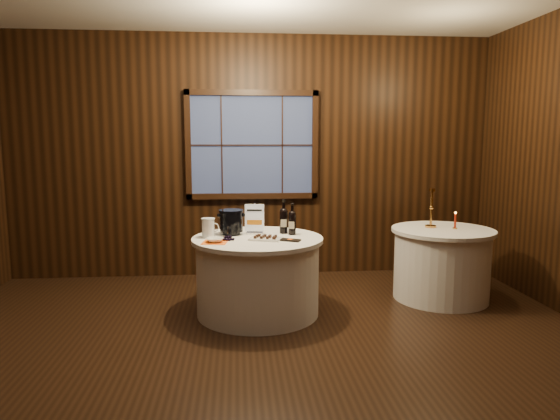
{
  "coord_description": "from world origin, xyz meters",
  "views": [
    {
      "loc": [
        -0.2,
        -3.78,
        1.71
      ],
      "look_at": [
        0.21,
        0.9,
        1.05
      ],
      "focal_mm": 32.0,
      "sensor_mm": 36.0,
      "label": 1
    }
  ],
  "objects": [
    {
      "name": "ground",
      "position": [
        0.0,
        0.0,
        0.0
      ],
      "size": [
        6.0,
        6.0,
        0.0
      ],
      "primitive_type": "plane",
      "color": "black",
      "rests_on": "ground"
    },
    {
      "name": "ice_bucket",
      "position": [
        -0.26,
        1.17,
        0.9
      ],
      "size": [
        0.25,
        0.25,
        0.25
      ],
      "color": "black",
      "rests_on": "main_table"
    },
    {
      "name": "chocolate_box",
      "position": [
        0.3,
        0.8,
        0.78
      ],
      "size": [
        0.21,
        0.17,
        0.02
      ],
      "primitive_type": "cube",
      "rotation": [
        0.0,
        0.0,
        -0.46
      ],
      "color": "black",
      "rests_on": "main_table"
    },
    {
      "name": "sign_stand",
      "position": [
        -0.02,
        1.19,
        0.88
      ],
      "size": [
        0.19,
        0.12,
        0.31
      ],
      "rotation": [
        0.0,
        0.0,
        -0.15
      ],
      "color": "#BBBBC2",
      "rests_on": "main_table"
    },
    {
      "name": "main_table",
      "position": [
        0.0,
        1.0,
        0.39
      ],
      "size": [
        1.28,
        1.28,
        0.77
      ],
      "color": "white",
      "rests_on": "ground"
    },
    {
      "name": "brass_candlestick",
      "position": [
        1.9,
        1.4,
        0.92
      ],
      "size": [
        0.12,
        0.12,
        0.43
      ],
      "color": "#C7883E",
      "rests_on": "side_table"
    },
    {
      "name": "grape_bunch",
      "position": [
        -0.28,
        0.87,
        0.79
      ],
      "size": [
        0.18,
        0.07,
        0.04
      ],
      "rotation": [
        0.0,
        0.0,
        -0.06
      ],
      "color": "black",
      "rests_on": "main_table"
    },
    {
      "name": "cracker_bowl",
      "position": [
        -0.4,
        0.79,
        0.79
      ],
      "size": [
        0.16,
        0.16,
        0.04
      ],
      "primitive_type": "imported",
      "rotation": [
        0.0,
        0.0,
        -0.01
      ],
      "color": "white",
      "rests_on": "orange_napkin"
    },
    {
      "name": "red_candle",
      "position": [
        2.13,
        1.29,
        0.84
      ],
      "size": [
        0.05,
        0.05,
        0.18
      ],
      "color": "#C7883E",
      "rests_on": "side_table"
    },
    {
      "name": "chocolate_plate",
      "position": [
        0.07,
        0.88,
        0.79
      ],
      "size": [
        0.35,
        0.29,
        0.04
      ],
      "rotation": [
        0.0,
        0.0,
        -0.35
      ],
      "color": "white",
      "rests_on": "main_table"
    },
    {
      "name": "side_table",
      "position": [
        2.0,
        1.3,
        0.39
      ],
      "size": [
        1.08,
        1.08,
        0.77
      ],
      "color": "white",
      "rests_on": "ground"
    },
    {
      "name": "port_bottle_left",
      "position": [
        0.27,
        1.19,
        0.92
      ],
      "size": [
        0.08,
        0.09,
        0.34
      ],
      "rotation": [
        0.0,
        0.0,
        -0.09
      ],
      "color": "black",
      "rests_on": "main_table"
    },
    {
      "name": "port_bottle_right",
      "position": [
        0.35,
        1.11,
        0.91
      ],
      "size": [
        0.08,
        0.08,
        0.32
      ],
      "rotation": [
        0.0,
        0.0,
        -0.27
      ],
      "color": "black",
      "rests_on": "main_table"
    },
    {
      "name": "orange_napkin",
      "position": [
        -0.4,
        0.79,
        0.77
      ],
      "size": [
        0.25,
        0.25,
        0.0
      ],
      "primitive_type": "cube",
      "rotation": [
        0.0,
        0.0,
        -0.15
      ],
      "color": "orange",
      "rests_on": "main_table"
    },
    {
      "name": "glass_pitcher",
      "position": [
        -0.48,
        1.04,
        0.87
      ],
      "size": [
        0.18,
        0.13,
        0.19
      ],
      "rotation": [
        0.0,
        0.0,
        -0.16
      ],
      "color": "white",
      "rests_on": "main_table"
    },
    {
      "name": "back_wall",
      "position": [
        0.0,
        2.48,
        1.54
      ],
      "size": [
        6.0,
        0.1,
        3.0
      ],
      "color": "black",
      "rests_on": "ground"
    }
  ]
}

